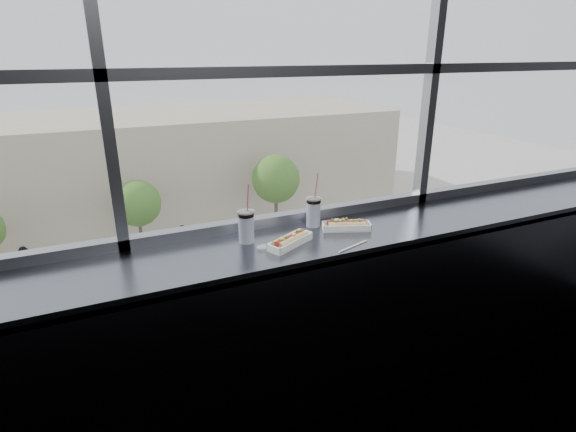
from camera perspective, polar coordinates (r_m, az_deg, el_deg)
name	(u,v)px	position (r m, az deg, el deg)	size (l,w,h in m)	color
wall_back_lower	(291,298)	(3.06, 0.41, -10.31)	(6.00, 6.00, 0.00)	black
window_glass	(290,13)	(2.66, 0.31, 24.41)	(6.00, 6.00, 0.00)	silver
window_mullions	(292,12)	(2.64, 0.51, 24.44)	(6.00, 0.08, 2.40)	gray
counter	(311,242)	(2.60, 2.95, -3.25)	(6.00, 0.55, 0.06)	slate
counter_fascia	(330,341)	(2.67, 5.32, -15.57)	(6.00, 0.04, 1.04)	slate
hotdog_tray_left	(290,240)	(2.47, 0.29, -3.09)	(0.30, 0.22, 0.07)	white
hotdog_tray_right	(346,225)	(2.70, 7.42, -1.15)	(0.30, 0.19, 0.07)	white
soda_cup_left	(246,225)	(2.49, -5.33, -1.15)	(0.09, 0.09, 0.35)	white
soda_cup_right	(313,210)	(2.72, 3.25, 0.71)	(0.09, 0.09, 0.34)	white
loose_straw	(353,246)	(2.48, 8.28, -3.81)	(0.01, 0.01, 0.23)	white
wrapper	(264,247)	(2.44, -3.05, -3.91)	(0.09, 0.07, 0.02)	silver
plaza_ground	(108,192)	(47.74, -21.92, 2.90)	(120.00, 120.00, 0.00)	beige
street_asphalt	(136,309)	(25.96, -18.71, -11.12)	(80.00, 10.00, 0.06)	black
far_sidewalk	(122,252)	(33.11, -20.29, -4.29)	(80.00, 6.00, 0.04)	beige
far_building	(105,164)	(41.42, -22.18, 6.13)	(50.00, 14.00, 8.00)	#BEB399
car_near_e	(417,270)	(27.53, 16.03, -6.56)	(5.78, 2.41, 1.93)	#402981
car_near_c	(182,323)	(22.13, -13.31, -13.06)	(6.41, 2.67, 2.14)	#AE1A34
car_far_c	(290,234)	(31.41, 0.23, -2.27)	(5.84, 2.43, 1.95)	white
pedestrian_a	(24,256)	(32.72, -30.48, -4.40)	(0.84, 0.63, 1.89)	#66605B
pedestrian_c	(182,234)	(32.05, -13.31, -2.30)	(0.92, 0.69, 2.07)	#66605B
tree_center	(137,203)	(32.02, -18.58, 1.52)	(3.17, 3.17, 4.95)	#47382B
tree_right	(276,179)	(34.18, -1.56, 4.70)	(3.68, 3.68, 5.75)	#47382B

